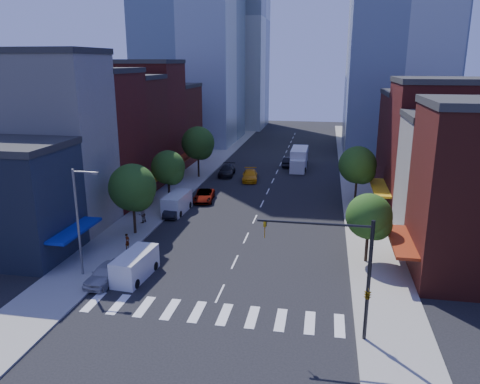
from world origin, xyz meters
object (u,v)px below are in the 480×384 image
(traffic_car_oncoming, at_px, (289,162))
(traffic_car_far, at_px, (303,153))
(parked_car_front, at_px, (106,273))
(cargo_van_far, at_px, (177,203))
(parked_car_rear, at_px, (227,171))
(pedestrian_far, at_px, (142,214))
(cargo_van_near, at_px, (134,266))
(parked_car_third, at_px, (204,196))
(taxi, at_px, (250,176))
(box_truck, at_px, (299,160))
(parked_car_second, at_px, (174,209))
(pedestrian_near, at_px, (127,241))

(traffic_car_oncoming, bearing_deg, traffic_car_far, -99.95)
(parked_car_front, xyz_separation_m, cargo_van_far, (-0.00, 18.57, 0.33))
(parked_car_front, bearing_deg, parked_car_rear, 93.34)
(pedestrian_far, bearing_deg, cargo_van_near, 37.01)
(parked_car_third, xyz_separation_m, traffic_car_far, (11.05, 31.54, -0.06))
(taxi, distance_m, box_truck, 11.46)
(parked_car_second, distance_m, cargo_van_near, 16.37)
(parked_car_second, relative_size, taxi, 0.82)
(traffic_car_oncoming, bearing_deg, parked_car_rear, 46.88)
(pedestrian_far, bearing_deg, traffic_car_oncoming, 175.19)
(cargo_van_near, bearing_deg, traffic_car_far, 83.00)
(parked_car_second, xyz_separation_m, box_truck, (12.84, 27.13, 0.89))
(cargo_van_far, relative_size, traffic_car_far, 1.40)
(parked_car_second, relative_size, traffic_car_far, 1.16)
(traffic_car_oncoming, xyz_separation_m, pedestrian_far, (-13.50, -32.52, 0.31))
(parked_car_front, xyz_separation_m, traffic_car_oncoming, (11.00, 46.49, 0.01))
(pedestrian_far, bearing_deg, parked_car_second, 161.49)
(cargo_van_near, distance_m, traffic_car_far, 55.27)
(parked_car_front, distance_m, pedestrian_near, 6.64)
(box_truck, relative_size, pedestrian_near, 5.58)
(taxi, bearing_deg, traffic_car_oncoming, 59.04)
(traffic_car_oncoming, height_order, pedestrian_near, pedestrian_near)
(parked_car_front, height_order, parked_car_rear, parked_car_rear)
(parked_car_second, xyz_separation_m, pedestrian_far, (-2.50, -3.41, 0.38))
(traffic_car_oncoming, bearing_deg, pedestrian_far, 70.61)
(traffic_car_oncoming, relative_size, pedestrian_far, 2.51)
(pedestrian_near, bearing_deg, pedestrian_far, 20.28)
(pedestrian_near, xyz_separation_m, pedestrian_far, (-1.50, 7.40, 0.19))
(traffic_car_oncoming, xyz_separation_m, traffic_car_far, (2.05, 8.79, -0.14))
(taxi, distance_m, pedestrian_near, 29.58)
(cargo_van_near, height_order, taxi, cargo_van_near)
(box_truck, bearing_deg, pedestrian_near, -109.56)
(parked_car_second, distance_m, traffic_car_oncoming, 31.12)
(cargo_van_far, bearing_deg, taxi, 71.72)
(parked_car_front, height_order, cargo_van_far, cargo_van_far)
(parked_car_second, relative_size, parked_car_third, 0.87)
(cargo_van_near, distance_m, pedestrian_far, 13.60)
(traffic_car_far, xyz_separation_m, pedestrian_near, (-14.05, -48.71, 0.26))
(parked_car_front, height_order, parked_car_second, parked_car_front)
(parked_car_front, bearing_deg, cargo_van_far, 96.37)
(parked_car_third, distance_m, traffic_car_far, 33.42)
(parked_car_third, bearing_deg, pedestrian_near, -107.00)
(parked_car_rear, bearing_deg, pedestrian_far, -104.14)
(parked_car_third, bearing_deg, parked_car_front, -101.91)
(taxi, bearing_deg, cargo_van_near, -104.15)
(cargo_van_far, height_order, taxi, cargo_van_far)
(parked_car_rear, distance_m, box_truck, 12.73)
(traffic_car_oncoming, distance_m, pedestrian_far, 35.21)
(parked_car_front, distance_m, parked_car_third, 23.82)
(parked_car_third, relative_size, pedestrian_near, 3.36)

